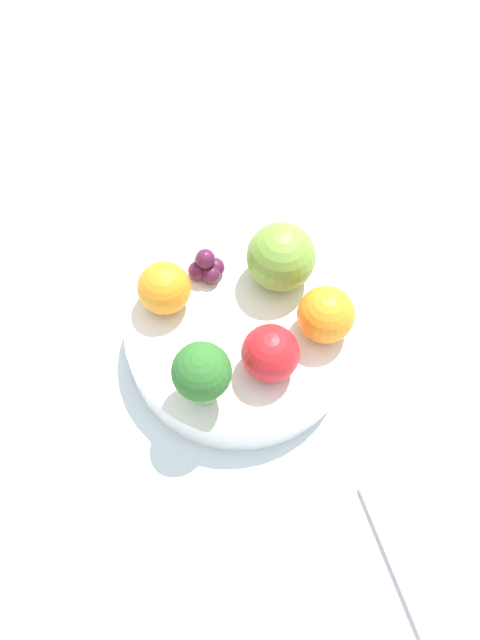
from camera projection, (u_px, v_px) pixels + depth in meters
ground_plane at (240, 355)px, 0.59m from camera, size 6.00×6.00×0.00m
table_surface at (240, 350)px, 0.58m from camera, size 1.20×1.20×0.02m
bowl at (240, 336)px, 0.56m from camera, size 0.20×0.20×0.04m
broccoli at (202, 374)px, 0.48m from camera, size 0.05×0.05×0.06m
apple_red at (281, 257)px, 0.54m from camera, size 0.06×0.06×0.06m
apple_green at (270, 353)px, 0.50m from camera, size 0.05×0.05×0.05m
orange_front at (164, 288)px, 0.54m from camera, size 0.05×0.05×0.05m
orange_back at (326, 315)px, 0.52m from camera, size 0.05×0.05×0.05m
grape_cluster at (207, 266)px, 0.56m from camera, size 0.03×0.03×0.03m
napkin at (466, 549)px, 0.48m from camera, size 0.14×0.13×0.01m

